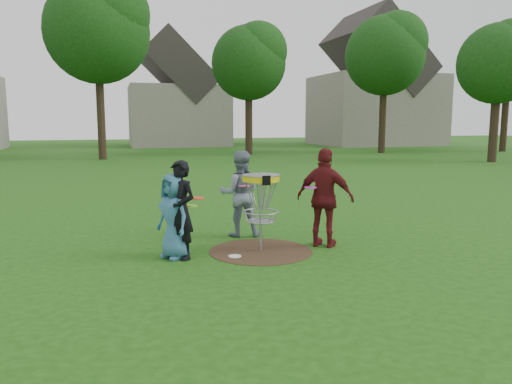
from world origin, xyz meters
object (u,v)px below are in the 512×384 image
object	(u,v)px
player_grey	(240,194)
player_blue	(174,216)
player_maroon	(325,198)
player_black	(180,210)
disc_golf_basket	(261,193)

from	to	relation	value
player_grey	player_blue	bearing A→B (deg)	50.24
player_blue	player_maroon	xyz separation A→B (m)	(2.68, 0.01, 0.18)
player_black	player_maroon	distance (m)	2.59
player_black	player_maroon	xyz separation A→B (m)	(2.59, 0.08, 0.08)
player_grey	disc_golf_basket	bearing A→B (deg)	101.96
player_grey	player_maroon	size ratio (longest dim) A/B	0.94
player_black	player_maroon	bearing A→B (deg)	54.48
player_maroon	player_blue	bearing A→B (deg)	41.37
player_black	disc_golf_basket	distance (m)	1.41
player_black	player_grey	xyz separation A→B (m)	(1.33, 1.31, 0.03)
player_blue	disc_golf_basket	size ratio (longest dim) A/B	1.02
player_black	disc_golf_basket	world-z (taller)	player_black
player_black	player_blue	bearing A→B (deg)	-164.63
player_black	disc_golf_basket	bearing A→B (deg)	55.80
player_blue	player_grey	bearing A→B (deg)	101.87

